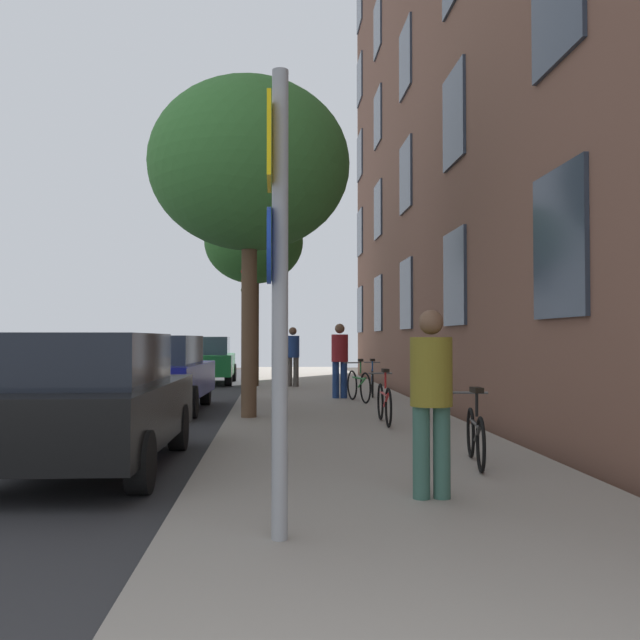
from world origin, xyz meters
name	(u,v)px	position (x,y,z in m)	size (l,w,h in m)	color
ground_plane	(177,406)	(-2.40, 15.00, 0.00)	(41.80, 41.80, 0.00)	#332D28
road_asphalt	(86,406)	(-4.50, 15.00, 0.01)	(7.00, 38.00, 0.01)	#2D2D30
sidewalk	(326,402)	(1.10, 15.00, 0.06)	(4.20, 38.00, 0.12)	gray
sign_post	(277,270)	(-0.11, 3.66, 2.07)	(0.15, 0.60, 3.42)	gray
traffic_light	(250,304)	(-0.80, 18.02, 2.54)	(0.43, 0.24, 3.52)	black
tree_near	(249,166)	(-0.60, 11.44, 4.78)	(3.73, 3.73, 6.26)	brown
tree_far	(254,243)	(-0.76, 19.95, 4.52)	(3.04, 3.04, 5.74)	#4C3823
bicycle_0	(475,434)	(2.18, 6.45, 0.47)	(0.44, 1.55, 0.90)	black
bicycle_1	(384,402)	(1.75, 10.31, 0.49)	(0.42, 1.67, 0.94)	black
bicycle_2	(359,385)	(1.81, 14.40, 0.51)	(0.49, 1.62, 0.99)	black
bicycle_3	(372,381)	(2.35, 15.93, 0.49)	(0.42, 1.62, 0.95)	black
pedestrian_0	(431,390)	(1.30, 4.84, 1.10)	(0.53, 0.53, 1.71)	#33594C
pedestrian_1	(340,356)	(1.47, 15.38, 1.16)	(0.43, 0.43, 1.81)	navy
pedestrian_2	(293,353)	(0.43, 19.60, 1.15)	(0.57, 0.57, 1.80)	#4C4742
car_0	(89,400)	(-2.31, 6.97, 0.84)	(1.92, 4.28, 1.62)	black
car_1	(160,372)	(-2.57, 13.62, 0.84)	(1.96, 4.38, 1.62)	navy
car_2	(206,360)	(-2.47, 22.70, 0.84)	(1.93, 4.02, 1.62)	#19662D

